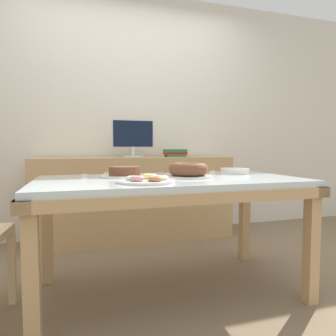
{
  "coord_description": "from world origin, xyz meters",
  "views": [
    {
      "loc": [
        -0.56,
        -1.81,
        0.94
      ],
      "look_at": [
        0.0,
        0.05,
        0.81
      ],
      "focal_mm": 32.0,
      "sensor_mm": 36.0,
      "label": 1
    }
  ],
  "objects_px": {
    "computer_monitor": "(133,138)",
    "book_stack": "(175,153)",
    "pastry_platter": "(147,180)",
    "tealight_right_edge": "(213,172)",
    "cake_golden_bundt": "(188,170)",
    "tealight_near_cakes": "(85,176)",
    "tealight_near_front": "(107,173)",
    "cake_chocolate_round": "(124,172)",
    "plate_stack": "(235,171)"
  },
  "relations": [
    {
      "from": "computer_monitor",
      "to": "tealight_right_edge",
      "type": "bearing_deg",
      "value": -64.3
    },
    {
      "from": "book_stack",
      "to": "tealight_near_cakes",
      "type": "relative_size",
      "value": 6.41
    },
    {
      "from": "pastry_platter",
      "to": "tealight_near_cakes",
      "type": "bearing_deg",
      "value": 127.47
    },
    {
      "from": "cake_golden_bundt",
      "to": "computer_monitor",
      "type": "bearing_deg",
      "value": 97.16
    },
    {
      "from": "cake_chocolate_round",
      "to": "cake_golden_bundt",
      "type": "xyz_separation_m",
      "value": [
        0.39,
        -0.15,
        0.01
      ]
    },
    {
      "from": "tealight_near_front",
      "to": "tealight_right_edge",
      "type": "height_order",
      "value": "same"
    },
    {
      "from": "cake_chocolate_round",
      "to": "pastry_platter",
      "type": "xyz_separation_m",
      "value": [
        0.07,
        -0.37,
        -0.02
      ]
    },
    {
      "from": "cake_golden_bundt",
      "to": "book_stack",
      "type": "bearing_deg",
      "value": 75.86
    },
    {
      "from": "tealight_near_cakes",
      "to": "cake_chocolate_round",
      "type": "bearing_deg",
      "value": -12.01
    },
    {
      "from": "tealight_near_front",
      "to": "tealight_near_cakes",
      "type": "xyz_separation_m",
      "value": [
        -0.16,
        -0.14,
        0.0
      ]
    },
    {
      "from": "tealight_near_front",
      "to": "plate_stack",
      "type": "bearing_deg",
      "value": -10.97
    },
    {
      "from": "computer_monitor",
      "to": "tealight_right_edge",
      "type": "xyz_separation_m",
      "value": [
        0.44,
        -0.92,
        -0.28
      ]
    },
    {
      "from": "cake_chocolate_round",
      "to": "tealight_near_cakes",
      "type": "bearing_deg",
      "value": 167.99
    },
    {
      "from": "pastry_platter",
      "to": "tealight_near_front",
      "type": "height_order",
      "value": "pastry_platter"
    },
    {
      "from": "book_stack",
      "to": "pastry_platter",
      "type": "xyz_separation_m",
      "value": [
        -0.62,
        -1.39,
        -0.12
      ]
    },
    {
      "from": "plate_stack",
      "to": "tealight_near_cakes",
      "type": "height_order",
      "value": "plate_stack"
    },
    {
      "from": "book_stack",
      "to": "plate_stack",
      "type": "xyz_separation_m",
      "value": [
        0.13,
        -1.02,
        -0.12
      ]
    },
    {
      "from": "cake_chocolate_round",
      "to": "plate_stack",
      "type": "height_order",
      "value": "cake_chocolate_round"
    },
    {
      "from": "book_stack",
      "to": "cake_chocolate_round",
      "type": "relative_size",
      "value": 0.82
    },
    {
      "from": "plate_stack",
      "to": "tealight_near_front",
      "type": "height_order",
      "value": "plate_stack"
    },
    {
      "from": "cake_golden_bundt",
      "to": "plate_stack",
      "type": "relative_size",
      "value": 1.49
    },
    {
      "from": "plate_stack",
      "to": "pastry_platter",
      "type": "bearing_deg",
      "value": -153.48
    },
    {
      "from": "computer_monitor",
      "to": "plate_stack",
      "type": "height_order",
      "value": "computer_monitor"
    },
    {
      "from": "cake_chocolate_round",
      "to": "tealight_near_front",
      "type": "xyz_separation_m",
      "value": [
        -0.1,
        0.19,
        -0.02
      ]
    },
    {
      "from": "computer_monitor",
      "to": "pastry_platter",
      "type": "distance_m",
      "value": 1.43
    },
    {
      "from": "tealight_near_front",
      "to": "tealight_right_edge",
      "type": "relative_size",
      "value": 1.0
    },
    {
      "from": "computer_monitor",
      "to": "tealight_near_front",
      "type": "xyz_separation_m",
      "value": [
        -0.34,
        -0.84,
        -0.28
      ]
    },
    {
      "from": "tealight_right_edge",
      "to": "tealight_near_cakes",
      "type": "bearing_deg",
      "value": -176.94
    },
    {
      "from": "book_stack",
      "to": "tealight_near_cakes",
      "type": "xyz_separation_m",
      "value": [
        -0.94,
        -0.97,
        -0.13
      ]
    },
    {
      "from": "book_stack",
      "to": "tealight_near_front",
      "type": "bearing_deg",
      "value": -133.19
    },
    {
      "from": "book_stack",
      "to": "tealight_near_front",
      "type": "distance_m",
      "value": 1.16
    },
    {
      "from": "cake_chocolate_round",
      "to": "book_stack",
      "type": "bearing_deg",
      "value": 56.1
    },
    {
      "from": "computer_monitor",
      "to": "book_stack",
      "type": "xyz_separation_m",
      "value": [
        0.44,
        0.0,
        -0.15
      ]
    },
    {
      "from": "book_stack",
      "to": "cake_golden_bundt",
      "type": "xyz_separation_m",
      "value": [
        -0.3,
        -1.18,
        -0.09
      ]
    },
    {
      "from": "plate_stack",
      "to": "tealight_near_cakes",
      "type": "xyz_separation_m",
      "value": [
        -1.08,
        0.04,
        -0.01
      ]
    },
    {
      "from": "tealight_right_edge",
      "to": "cake_golden_bundt",
      "type": "bearing_deg",
      "value": -139.3
    },
    {
      "from": "cake_golden_bundt",
      "to": "tealight_near_cakes",
      "type": "relative_size",
      "value": 7.84
    },
    {
      "from": "computer_monitor",
      "to": "cake_golden_bundt",
      "type": "relative_size",
      "value": 1.35
    },
    {
      "from": "computer_monitor",
      "to": "cake_golden_bundt",
      "type": "xyz_separation_m",
      "value": [
        0.15,
        -1.18,
        -0.24
      ]
    },
    {
      "from": "book_stack",
      "to": "tealight_right_edge",
      "type": "xyz_separation_m",
      "value": [
        -0.0,
        -0.92,
        -0.13
      ]
    },
    {
      "from": "cake_chocolate_round",
      "to": "tealight_near_cakes",
      "type": "distance_m",
      "value": 0.26
    },
    {
      "from": "tealight_right_edge",
      "to": "computer_monitor",
      "type": "bearing_deg",
      "value": 115.7
    },
    {
      "from": "pastry_platter",
      "to": "plate_stack",
      "type": "height_order",
      "value": "pastry_platter"
    },
    {
      "from": "plate_stack",
      "to": "tealight_near_front",
      "type": "bearing_deg",
      "value": 169.03
    },
    {
      "from": "computer_monitor",
      "to": "tealight_near_front",
      "type": "height_order",
      "value": "computer_monitor"
    },
    {
      "from": "computer_monitor",
      "to": "book_stack",
      "type": "distance_m",
      "value": 0.47
    },
    {
      "from": "pastry_platter",
      "to": "tealight_right_edge",
      "type": "distance_m",
      "value": 0.78
    },
    {
      "from": "book_stack",
      "to": "tealight_near_cakes",
      "type": "height_order",
      "value": "book_stack"
    },
    {
      "from": "pastry_platter",
      "to": "tealight_right_edge",
      "type": "xyz_separation_m",
      "value": [
        0.62,
        0.47,
        -0.0
      ]
    },
    {
      "from": "cake_chocolate_round",
      "to": "tealight_right_edge",
      "type": "bearing_deg",
      "value": 8.58
    }
  ]
}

